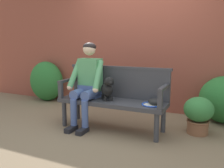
# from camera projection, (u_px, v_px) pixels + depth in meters

# --- Properties ---
(ground_plane) EXTENTS (40.00, 40.00, 0.00)m
(ground_plane) POSITION_uv_depth(u_px,v_px,m) (112.00, 129.00, 3.72)
(ground_plane) COLOR #7A664C
(brick_garden_fence) EXTENTS (8.00, 0.30, 2.41)m
(brick_garden_fence) POSITION_uv_depth(u_px,v_px,m) (142.00, 49.00, 4.78)
(brick_garden_fence) COLOR brown
(brick_garden_fence) RESTS_ON ground
(hedge_bush_far_left) EXTENTS (0.84, 0.56, 0.91)m
(hedge_bush_far_left) POSITION_uv_depth(u_px,v_px,m) (46.00, 81.00, 5.50)
(hedge_bush_far_left) COLOR #286B2D
(hedge_bush_far_left) RESTS_ON ground
(garden_bench) EXTENTS (1.66, 0.52, 0.46)m
(garden_bench) POSITION_uv_depth(u_px,v_px,m) (112.00, 104.00, 3.66)
(garden_bench) COLOR #38383D
(garden_bench) RESTS_ON ground
(bench_backrest) EXTENTS (1.70, 0.06, 0.50)m
(bench_backrest) POSITION_uv_depth(u_px,v_px,m) (118.00, 82.00, 3.81)
(bench_backrest) COLOR #38383D
(bench_backrest) RESTS_ON garden_bench
(bench_armrest_left_end) EXTENTS (0.06, 0.52, 0.28)m
(bench_armrest_left_end) POSITION_uv_depth(u_px,v_px,m) (65.00, 84.00, 3.86)
(bench_armrest_left_end) COLOR #38383D
(bench_armrest_left_end) RESTS_ON garden_bench
(bench_armrest_right_end) EXTENTS (0.06, 0.52, 0.28)m
(bench_armrest_right_end) POSITION_uv_depth(u_px,v_px,m) (163.00, 93.00, 3.20)
(bench_armrest_right_end) COLOR #38383D
(bench_armrest_right_end) RESTS_ON garden_bench
(person_seated) EXTENTS (0.56, 0.66, 1.33)m
(person_seated) POSITION_uv_depth(u_px,v_px,m) (88.00, 81.00, 3.76)
(person_seated) COLOR black
(person_seated) RESTS_ON ground
(dog_on_bench) EXTENTS (0.32, 0.33, 0.37)m
(dog_on_bench) POSITION_uv_depth(u_px,v_px,m) (108.00, 88.00, 3.60)
(dog_on_bench) COLOR black
(dog_on_bench) RESTS_ON garden_bench
(tennis_racket) EXTENTS (0.36, 0.58, 0.03)m
(tennis_racket) POSITION_uv_depth(u_px,v_px,m) (153.00, 104.00, 3.37)
(tennis_racket) COLOR blue
(tennis_racket) RESTS_ON garden_bench
(baseball_glove) EXTENTS (0.28, 0.26, 0.09)m
(baseball_glove) POSITION_uv_depth(u_px,v_px,m) (155.00, 102.00, 3.37)
(baseball_glove) COLOR black
(baseball_glove) RESTS_ON garden_bench
(potted_plant) EXTENTS (0.43, 0.43, 0.55)m
(potted_plant) POSITION_uv_depth(u_px,v_px,m) (198.00, 113.00, 3.48)
(potted_plant) COLOR brown
(potted_plant) RESTS_ON ground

